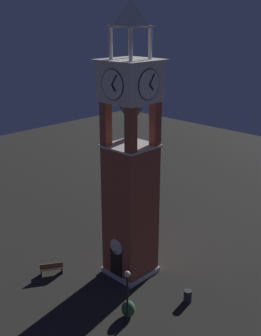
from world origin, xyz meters
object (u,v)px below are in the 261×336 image
at_px(clock_tower, 130,171).
at_px(trash_bin, 188,296).
at_px(lamp_post, 127,287).
at_px(park_bench, 52,268).

xyz_separation_m(clock_tower, trash_bin, (5.00, 0.07, -7.17)).
bearing_deg(lamp_post, park_bench, -179.84).
bearing_deg(park_bench, trash_bin, 25.78).
bearing_deg(lamp_post, clock_tower, 132.40).
xyz_separation_m(clock_tower, park_bench, (-3.70, -4.13, -7.09)).
relative_size(clock_tower, park_bench, 11.51).
relative_size(clock_tower, trash_bin, 22.96).
relative_size(park_bench, lamp_post, 0.45).
xyz_separation_m(park_bench, lamp_post, (7.45, 0.02, 2.02)).
height_order(park_bench, trash_bin, park_bench).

